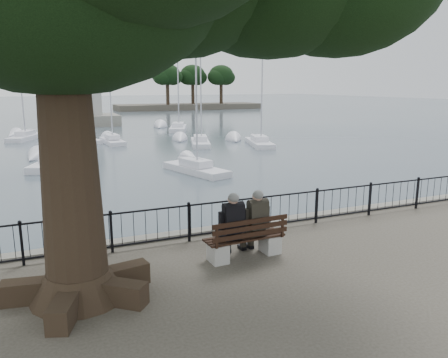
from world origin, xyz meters
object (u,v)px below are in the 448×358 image
bench (246,243)px  lion_monument (91,106)px  person_right (254,224)px  person_left (230,228)px

bench → lion_monument: bearing=87.5°
bench → lion_monument: size_ratio=0.21×
bench → lion_monument: 49.07m
bench → person_right: bearing=23.8°
person_right → bench: bearing=-156.2°
bench → person_left: (-0.36, 0.10, 0.39)m
person_right → lion_monument: 48.92m
bench → lion_monument: lion_monument is taller
person_right → lion_monument: size_ratio=0.18×
bench → person_left: person_left is taller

